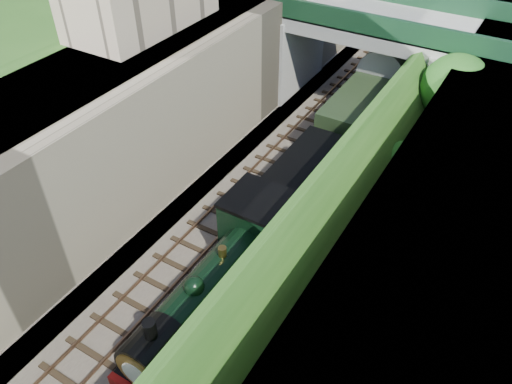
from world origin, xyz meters
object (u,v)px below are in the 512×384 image
road_bridge (389,53)px  tree (458,90)px  tender (306,187)px  locomotive (222,283)px

road_bridge → tree: 6.34m
tree → tender: size_ratio=1.10×
tree → locomotive: bearing=-107.3°
tender → locomotive: bearing=-90.0°
locomotive → tree: bearing=72.7°
road_bridge → locomotive: size_ratio=1.56×
tender → road_bridge: bearing=91.3°
locomotive → tender: size_ratio=1.70×
road_bridge → locomotive: road_bridge is taller
tree → tender: bearing=-121.4°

